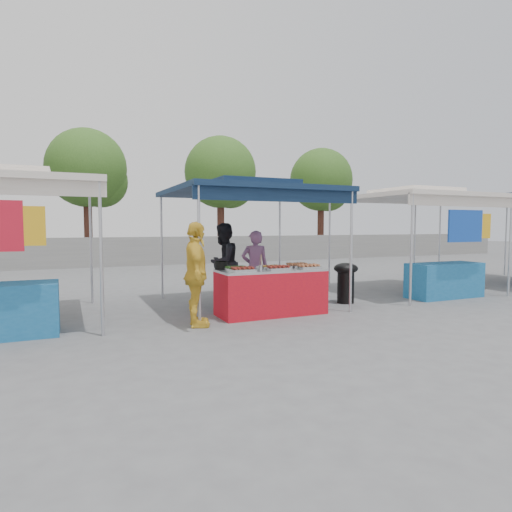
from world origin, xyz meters
name	(u,v)px	position (x,y,z in m)	size (l,w,h in m)	color
ground_plane	(269,313)	(0.00, 0.00, 0.00)	(80.00, 80.00, 0.00)	#5B5B5D
back_wall	(157,251)	(0.00, 11.00, 0.60)	(40.00, 0.25, 1.20)	gray
main_canopy	(249,191)	(0.00, 0.97, 2.37)	(3.20, 3.20, 2.57)	silver
neighbor_stall_right	(427,228)	(4.50, 0.57, 1.60)	(3.20, 3.20, 2.57)	silver
tree_1	(90,172)	(-2.44, 13.37, 4.07)	(3.52, 3.46, 5.95)	#412119
tree_2	(223,176)	(3.75, 13.18, 4.17)	(3.59, 3.55, 6.09)	#412119
tree_3	(323,183)	(9.71, 13.33, 4.07)	(3.52, 3.47, 5.96)	#412119
vendor_table	(271,292)	(0.00, -0.10, 0.43)	(2.00, 0.80, 0.85)	red
food_tray_fl	(243,270)	(-0.66, -0.32, 0.88)	(0.42, 0.30, 0.07)	silver
food_tray_fm	(278,268)	(0.01, -0.34, 0.88)	(0.42, 0.30, 0.07)	silver
food_tray_fr	(308,267)	(0.66, -0.34, 0.88)	(0.42, 0.30, 0.07)	silver
food_tray_bl	(236,268)	(-0.67, -0.04, 0.88)	(0.42, 0.30, 0.07)	silver
food_tray_bm	(270,267)	(0.02, 0.00, 0.88)	(0.42, 0.30, 0.07)	silver
food_tray_br	(296,266)	(0.59, 0.00, 0.88)	(0.42, 0.30, 0.07)	silver
cooking_pot	(221,266)	(-0.87, 0.23, 0.92)	(0.25, 0.25, 0.14)	black
skewer_cup	(261,268)	(-0.27, -0.22, 0.90)	(0.08, 0.08, 0.10)	silver
wok_burner	(346,279)	(1.98, 0.33, 0.51)	(0.52, 0.52, 0.87)	black
crate_left	(235,303)	(-0.52, 0.43, 0.16)	(0.55, 0.38, 0.33)	#1442A4
crate_right	(279,300)	(0.45, 0.48, 0.15)	(0.52, 0.36, 0.31)	#1442A4
crate_stacked	(279,285)	(0.45, 0.48, 0.45)	(0.48, 0.34, 0.29)	#1442A4
vendor_woman	(255,268)	(0.11, 0.91, 0.78)	(0.57, 0.37, 1.56)	#8B5884
helper_man	(223,263)	(-0.37, 1.53, 0.86)	(0.83, 0.65, 1.71)	black
customer_person	(196,274)	(-1.54, -0.48, 0.86)	(1.01, 0.42, 1.72)	gold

